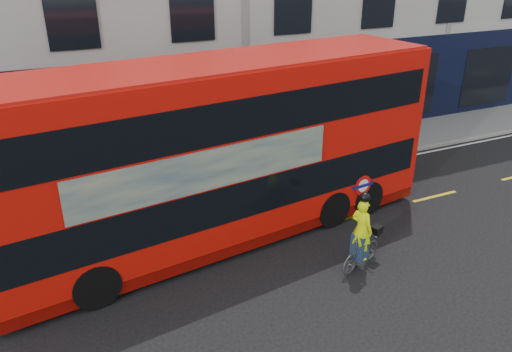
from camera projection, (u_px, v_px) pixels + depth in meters
ground at (362, 246)px, 13.76m from camera, size 120.00×120.00×0.00m
pavement at (261, 162)px, 19.12m from camera, size 60.00×3.00×0.12m
kerb at (279, 176)px, 17.87m from camera, size 60.00×0.12×0.13m
road_edge_line at (283, 181)px, 17.65m from camera, size 58.00×0.10×0.01m
lane_dashes at (332, 221)px, 15.00m from camera, size 58.00×0.12×0.01m
bus at (224, 151)px, 13.35m from camera, size 12.55×4.35×4.97m
cyclist at (361, 243)px, 12.53m from camera, size 1.56×0.91×2.17m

